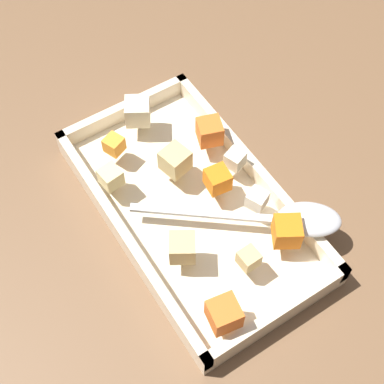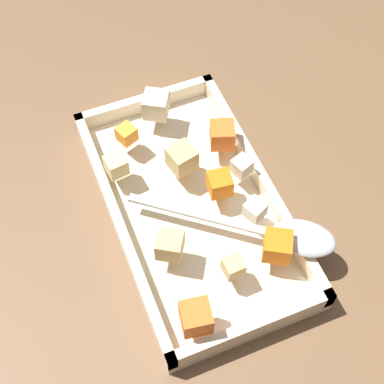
% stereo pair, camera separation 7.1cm
% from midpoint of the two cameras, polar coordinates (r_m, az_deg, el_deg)
% --- Properties ---
extents(ground_plane, '(4.00, 4.00, 0.00)m').
position_cam_midpoint_polar(ground_plane, '(0.74, -1.55, -3.20)').
color(ground_plane, brown).
extents(baking_dish, '(0.37, 0.21, 0.04)m').
position_cam_midpoint_polar(baking_dish, '(0.74, -2.73, -1.82)').
color(baking_dish, beige).
rests_on(baking_dish, ground_plane).
extents(carrot_chunk_near_right, '(0.04, 0.04, 0.03)m').
position_cam_midpoint_polar(carrot_chunk_near_right, '(0.68, 6.51, -4.15)').
color(carrot_chunk_near_right, orange).
rests_on(carrot_chunk_near_right, baking_dish).
extents(carrot_chunk_far_right, '(0.04, 0.04, 0.03)m').
position_cam_midpoint_polar(carrot_chunk_far_right, '(0.63, -0.06, -12.35)').
color(carrot_chunk_far_right, orange).
rests_on(carrot_chunk_far_right, baking_dish).
extents(carrot_chunk_under_handle, '(0.04, 0.04, 0.03)m').
position_cam_midpoint_polar(carrot_chunk_under_handle, '(0.76, -0.92, 5.87)').
color(carrot_chunk_under_handle, orange).
rests_on(carrot_chunk_under_handle, baking_dish).
extents(carrot_chunk_corner_nw, '(0.03, 0.03, 0.03)m').
position_cam_midpoint_polar(carrot_chunk_corner_nw, '(0.71, -0.26, 1.04)').
color(carrot_chunk_corner_nw, orange).
rests_on(carrot_chunk_corner_nw, baking_dish).
extents(carrot_chunk_mid_left, '(0.03, 0.03, 0.02)m').
position_cam_midpoint_polar(carrot_chunk_mid_left, '(0.76, -10.44, 4.47)').
color(carrot_chunk_mid_left, orange).
rests_on(carrot_chunk_mid_left, baking_dish).
extents(potato_chunk_center, '(0.04, 0.04, 0.03)m').
position_cam_midpoint_polar(potato_chunk_center, '(0.73, -4.41, 2.98)').
color(potato_chunk_center, tan).
rests_on(potato_chunk_center, baking_dish).
extents(potato_chunk_far_left, '(0.04, 0.04, 0.03)m').
position_cam_midpoint_polar(potato_chunk_far_left, '(0.67, -4.03, -5.81)').
color(potato_chunk_far_left, tan).
rests_on(potato_chunk_far_left, baking_dish).
extents(potato_chunk_mid_right, '(0.04, 0.04, 0.03)m').
position_cam_midpoint_polar(potato_chunk_mid_right, '(0.78, -8.11, 7.75)').
color(potato_chunk_mid_right, beige).
rests_on(potato_chunk_mid_right, baking_dish).
extents(potato_chunk_corner_se, '(0.02, 0.02, 0.02)m').
position_cam_midpoint_polar(potato_chunk_corner_se, '(0.66, 2.32, -7.08)').
color(potato_chunk_corner_se, tan).
rests_on(potato_chunk_corner_se, baking_dish).
extents(potato_chunk_near_spoon, '(0.03, 0.03, 0.03)m').
position_cam_midpoint_polar(potato_chunk_near_spoon, '(0.73, -10.87, 1.25)').
color(potato_chunk_near_spoon, '#E0CC89').
rests_on(potato_chunk_near_spoon, baking_dish).
extents(parsnip_chunk_heap_top, '(0.03, 0.03, 0.02)m').
position_cam_midpoint_polar(parsnip_chunk_heap_top, '(0.73, 1.56, 3.08)').
color(parsnip_chunk_heap_top, beige).
rests_on(parsnip_chunk_heap_top, baking_dish).
extents(parsnip_chunk_near_left, '(0.03, 0.03, 0.02)m').
position_cam_midpoint_polar(parsnip_chunk_near_left, '(0.70, 3.65, -0.98)').
color(parsnip_chunk_near_left, silver).
rests_on(parsnip_chunk_near_left, baking_dish).
extents(serving_spoon, '(0.18, 0.22, 0.02)m').
position_cam_midpoint_polar(serving_spoon, '(0.69, 7.65, -2.88)').
color(serving_spoon, silver).
rests_on(serving_spoon, baking_dish).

